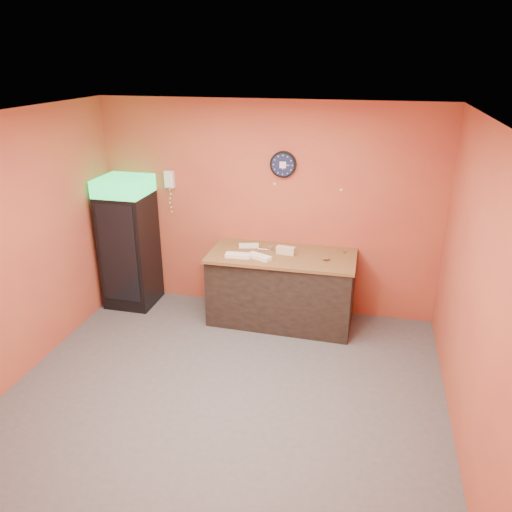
% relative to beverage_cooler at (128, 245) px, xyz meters
% --- Properties ---
extents(floor, '(4.50, 4.50, 0.00)m').
position_rel_beverage_cooler_xyz_m(floor, '(1.85, -1.61, -0.88)').
color(floor, '#47474C').
rests_on(floor, ground).
extents(back_wall, '(4.50, 0.02, 2.80)m').
position_rel_beverage_cooler_xyz_m(back_wall, '(1.85, 0.39, 0.52)').
color(back_wall, '#B45732').
rests_on(back_wall, floor).
extents(left_wall, '(0.02, 4.00, 2.80)m').
position_rel_beverage_cooler_xyz_m(left_wall, '(-0.40, -1.61, 0.52)').
color(left_wall, '#B45732').
rests_on(left_wall, floor).
extents(right_wall, '(0.02, 4.00, 2.80)m').
position_rel_beverage_cooler_xyz_m(right_wall, '(4.10, -1.61, 0.52)').
color(right_wall, '#B45732').
rests_on(right_wall, floor).
extents(ceiling, '(4.50, 4.00, 0.02)m').
position_rel_beverage_cooler_xyz_m(ceiling, '(1.85, -1.61, 1.92)').
color(ceiling, white).
rests_on(ceiling, back_wall).
extents(beverage_cooler, '(0.64, 0.65, 1.81)m').
position_rel_beverage_cooler_xyz_m(beverage_cooler, '(0.00, 0.00, 0.00)').
color(beverage_cooler, black).
rests_on(beverage_cooler, floor).
extents(prep_counter, '(1.85, 0.86, 0.91)m').
position_rel_beverage_cooler_xyz_m(prep_counter, '(2.14, -0.02, -0.43)').
color(prep_counter, black).
rests_on(prep_counter, floor).
extents(wall_clock, '(0.34, 0.06, 0.34)m').
position_rel_beverage_cooler_xyz_m(wall_clock, '(2.06, 0.36, 1.13)').
color(wall_clock, black).
rests_on(wall_clock, back_wall).
extents(wall_phone, '(0.12, 0.11, 0.23)m').
position_rel_beverage_cooler_xyz_m(wall_phone, '(0.52, 0.34, 0.86)').
color(wall_phone, white).
rests_on(wall_phone, back_wall).
extents(butcher_paper, '(1.86, 0.91, 0.04)m').
position_rel_beverage_cooler_xyz_m(butcher_paper, '(2.14, -0.02, 0.05)').
color(butcher_paper, brown).
rests_on(butcher_paper, prep_counter).
extents(sub_roll_stack, '(0.24, 0.11, 0.10)m').
position_rel_beverage_cooler_xyz_m(sub_roll_stack, '(2.18, -0.01, 0.12)').
color(sub_roll_stack, beige).
rests_on(sub_roll_stack, butcher_paper).
extents(wrapped_sandwich_left, '(0.32, 0.14, 0.04)m').
position_rel_beverage_cooler_xyz_m(wrapped_sandwich_left, '(1.62, -0.25, 0.09)').
color(wrapped_sandwich_left, white).
rests_on(wrapped_sandwich_left, butcher_paper).
extents(wrapped_sandwich_mid, '(0.33, 0.24, 0.04)m').
position_rel_beverage_cooler_xyz_m(wrapped_sandwich_mid, '(1.89, -0.23, 0.09)').
color(wrapped_sandwich_mid, white).
rests_on(wrapped_sandwich_mid, butcher_paper).
extents(wrapped_sandwich_right, '(0.28, 0.17, 0.04)m').
position_rel_beverage_cooler_xyz_m(wrapped_sandwich_right, '(1.67, 0.12, 0.09)').
color(wrapped_sandwich_right, white).
rests_on(wrapped_sandwich_right, butcher_paper).
extents(kitchen_tool, '(0.06, 0.06, 0.06)m').
position_rel_beverage_cooler_xyz_m(kitchen_tool, '(1.97, 0.05, 0.10)').
color(kitchen_tool, silver).
rests_on(kitchen_tool, butcher_paper).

